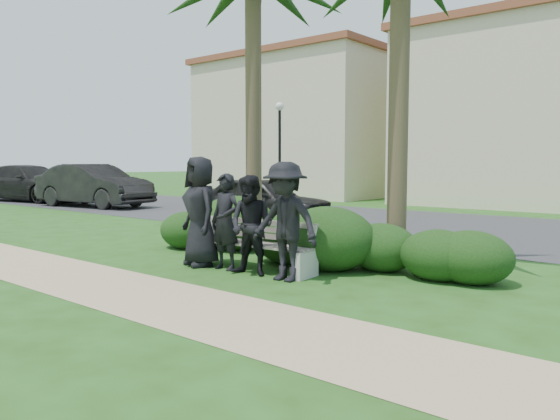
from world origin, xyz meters
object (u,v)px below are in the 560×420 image
at_px(man_b, 226,222).
at_px(car_b, 94,185).
at_px(car_a, 262,201).
at_px(park_bench, 253,248).
at_px(man_c, 252,226).
at_px(street_lamp, 280,134).
at_px(car_c, 31,183).
at_px(man_a, 200,211).
at_px(man_d, 285,222).

relative_size(man_b, car_b, 0.31).
height_order(man_b, car_a, man_b).
distance_m(park_bench, car_b, 14.35).
xyz_separation_m(man_b, car_b, (-12.98, 5.54, 0.06)).
xyz_separation_m(man_c, car_a, (-4.39, 5.13, -0.09)).
distance_m(street_lamp, man_c, 15.44).
height_order(park_bench, car_b, car_b).
bearing_deg(car_a, car_c, 77.34).
height_order(man_a, car_c, man_a).
distance_m(man_c, car_c, 19.38).
distance_m(man_d, car_b, 15.30).
xyz_separation_m(man_a, man_c, (1.19, -0.04, -0.15)).
distance_m(man_b, car_a, 6.30).
relative_size(car_b, car_c, 0.91).
relative_size(man_d, car_b, 0.34).
distance_m(man_c, man_d, 0.64).
bearing_deg(park_bench, car_a, 127.00).
relative_size(street_lamp, man_d, 2.48).
bearing_deg(car_b, car_a, -101.48).
xyz_separation_m(park_bench, car_b, (-13.34, 5.28, 0.48)).
bearing_deg(man_b, car_c, 162.08).
height_order(man_c, car_c, car_c).
bearing_deg(man_a, park_bench, 36.72).
xyz_separation_m(man_d, car_a, (-5.02, 5.09, -0.19)).
distance_m(man_b, man_d, 1.27).
relative_size(street_lamp, park_bench, 1.92).
bearing_deg(man_c, park_bench, 118.73).
distance_m(car_a, car_c, 14.20).
height_order(man_a, car_b, man_a).
relative_size(car_a, car_c, 0.71).
height_order(man_b, car_c, car_c).
distance_m(man_a, car_b, 13.62).
height_order(park_bench, man_b, man_b).
relative_size(man_d, car_a, 0.44).
relative_size(man_a, man_d, 1.05).
height_order(car_a, car_c, car_c).
relative_size(park_bench, man_b, 1.45).
xyz_separation_m(man_b, man_c, (0.63, -0.07, -0.01)).
bearing_deg(car_a, park_bench, -150.55).
relative_size(park_bench, car_a, 0.57).
distance_m(park_bench, car_a, 6.32).
bearing_deg(street_lamp, car_a, -53.33).
distance_m(street_lamp, man_b, 15.00).
relative_size(park_bench, car_b, 0.44).
bearing_deg(car_b, car_c, 82.90).
bearing_deg(man_b, man_d, -2.65).
height_order(street_lamp, man_b, street_lamp).
height_order(man_a, man_b, man_a).
xyz_separation_m(street_lamp, car_b, (-4.12, -6.37, -2.11)).
xyz_separation_m(street_lamp, park_bench, (9.22, -11.65, -2.59)).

